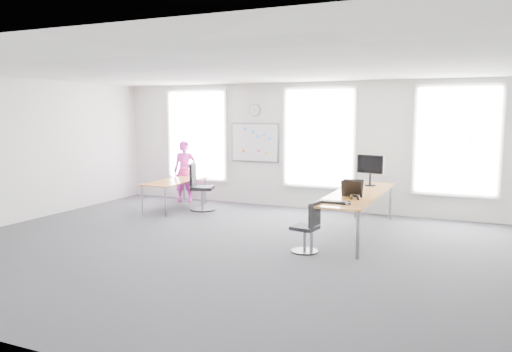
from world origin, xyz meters
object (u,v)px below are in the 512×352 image
at_px(chair_right, 307,230).
at_px(person, 185,171).
at_px(headphones, 355,197).
at_px(desk_right, 357,196).
at_px(keyboard, 333,202).
at_px(monitor, 370,167).
at_px(chair_left, 200,190).
at_px(desk_left, 175,183).

bearing_deg(chair_right, person, -117.17).
height_order(chair_right, headphones, headphones).
xyz_separation_m(desk_right, headphones, (0.13, -0.75, 0.10)).
distance_m(chair_right, keyboard, 0.64).
bearing_deg(monitor, chair_right, -87.68).
distance_m(keyboard, monitor, 2.28).
bearing_deg(chair_left, headphones, -129.90).
bearing_deg(desk_right, monitor, 88.26).
xyz_separation_m(keyboard, headphones, (0.26, 0.46, 0.03)).
height_order(chair_right, keyboard, chair_right).
bearing_deg(desk_left, chair_left, 7.09).
relative_size(chair_left, keyboard, 2.20).
height_order(desk_left, chair_left, chair_left).
xyz_separation_m(desk_left, chair_left, (0.63, 0.08, -0.14)).
relative_size(desk_left, keyboard, 3.73).
bearing_deg(monitor, person, -174.89).
xyz_separation_m(desk_left, person, (-0.31, 0.92, 0.17)).
xyz_separation_m(headphones, monitor, (-0.10, 1.79, 0.34)).
distance_m(desk_right, person, 5.14).
bearing_deg(desk_left, chair_right, -29.79).
height_order(person, headphones, person).
distance_m(desk_right, chair_right, 1.64).
bearing_deg(monitor, chair_left, -164.59).
bearing_deg(chair_right, desk_left, -110.38).
relative_size(desk_left, headphones, 11.42).
bearing_deg(desk_right, chair_left, 167.33).
xyz_separation_m(desk_left, keyboard, (4.40, -2.00, 0.18)).
relative_size(headphones, monitor, 0.26).
height_order(chair_left, monitor, monitor).
relative_size(chair_right, chair_left, 0.77).
relative_size(desk_right, person, 2.07).
distance_m(chair_right, chair_left, 4.21).
xyz_separation_m(chair_left, monitor, (3.94, 0.16, 0.69)).
xyz_separation_m(person, headphones, (4.97, -2.47, 0.05)).
height_order(desk_right, chair_right, chair_right).
bearing_deg(chair_right, monitor, 178.66).
bearing_deg(chair_left, desk_left, 79.15).
distance_m(chair_left, person, 1.30).
bearing_deg(person, chair_right, -55.75).
height_order(chair_left, person, person).
relative_size(desk_right, chair_right, 3.85).
height_order(desk_right, keyboard, keyboard).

